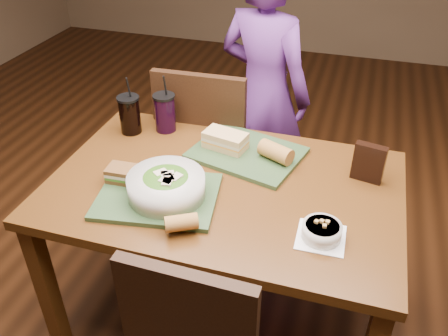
{
  "coord_description": "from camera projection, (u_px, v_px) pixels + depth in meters",
  "views": [
    {
      "loc": [
        0.42,
        -1.37,
        1.79
      ],
      "look_at": [
        0.0,
        0.0,
        0.82
      ],
      "focal_mm": 38.0,
      "sensor_mm": 36.0,
      "label": 1
    }
  ],
  "objects": [
    {
      "name": "tray_near",
      "position": [
        158.0,
        196.0,
        1.69
      ],
      "size": [
        0.46,
        0.38,
        0.02
      ],
      "primitive_type": "cube",
      "rotation": [
        0.0,
        0.0,
        0.15
      ],
      "color": "#2E4826",
      "rests_on": "dining_table"
    },
    {
      "name": "soup_bowl",
      "position": [
        322.0,
        231.0,
        1.51
      ],
      "size": [
        0.16,
        0.16,
        0.06
      ],
      "color": "white",
      "rests_on": "dining_table"
    },
    {
      "name": "diner",
      "position": [
        264.0,
        94.0,
        2.49
      ],
      "size": [
        0.61,
        0.49,
        1.43
      ],
      "primitive_type": "imported",
      "rotation": [
        0.0,
        0.0,
        2.82
      ],
      "color": "#5B2973",
      "rests_on": "ground"
    },
    {
      "name": "ground",
      "position": [
        224.0,
        314.0,
        2.19
      ],
      "size": [
        6.0,
        6.0,
        0.0
      ],
      "primitive_type": "plane",
      "color": "#381C0B",
      "rests_on": "ground"
    },
    {
      "name": "dining_table",
      "position": [
        224.0,
        202.0,
        1.82
      ],
      "size": [
        1.3,
        0.85,
        0.75
      ],
      "color": "#4F2D0F",
      "rests_on": "ground"
    },
    {
      "name": "cup_cola",
      "position": [
        130.0,
        114.0,
        2.04
      ],
      "size": [
        0.1,
        0.1,
        0.26
      ],
      "color": "black",
      "rests_on": "dining_table"
    },
    {
      "name": "baguette_near",
      "position": [
        181.0,
        223.0,
        1.52
      ],
      "size": [
        0.12,
        0.1,
        0.05
      ],
      "primitive_type": "cylinder",
      "rotation": [
        0.0,
        1.57,
        0.51
      ],
      "color": "#AD7533",
      "rests_on": "tray_near"
    },
    {
      "name": "sandwich_far",
      "position": [
        225.0,
        140.0,
        1.93
      ],
      "size": [
        0.19,
        0.13,
        0.07
      ],
      "color": "tan",
      "rests_on": "tray_far"
    },
    {
      "name": "salad_bowl",
      "position": [
        166.0,
        185.0,
        1.66
      ],
      "size": [
        0.27,
        0.27,
        0.09
      ],
      "color": "silver",
      "rests_on": "tray_near"
    },
    {
      "name": "sandwich_near",
      "position": [
        124.0,
        174.0,
        1.74
      ],
      "size": [
        0.12,
        0.09,
        0.06
      ],
      "color": "#593819",
      "rests_on": "tray_near"
    },
    {
      "name": "tray_far",
      "position": [
        247.0,
        153.0,
        1.93
      ],
      "size": [
        0.49,
        0.41,
        0.02
      ],
      "primitive_type": "cube",
      "rotation": [
        0.0,
        0.0,
        -0.25
      ],
      "color": "#2E4826",
      "rests_on": "dining_table"
    },
    {
      "name": "baguette_far",
      "position": [
        276.0,
        152.0,
        1.85
      ],
      "size": [
        0.15,
        0.12,
        0.07
      ],
      "primitive_type": "cylinder",
      "rotation": [
        0.0,
        1.57,
        -0.43
      ],
      "color": "#AD7533",
      "rests_on": "tray_far"
    },
    {
      "name": "chair_far",
      "position": [
        208.0,
        149.0,
        2.35
      ],
      "size": [
        0.44,
        0.44,
        0.99
      ],
      "color": "black",
      "rests_on": "ground"
    },
    {
      "name": "chip_bag",
      "position": [
        369.0,
        163.0,
        1.75
      ],
      "size": [
        0.12,
        0.06,
        0.15
      ],
      "primitive_type": "cube",
      "rotation": [
        0.0,
        0.0,
        -0.2
      ],
      "color": "black",
      "rests_on": "dining_table"
    },
    {
      "name": "cup_berry",
      "position": [
        165.0,
        112.0,
        2.06
      ],
      "size": [
        0.1,
        0.1,
        0.26
      ],
      "color": "black",
      "rests_on": "dining_table"
    }
  ]
}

